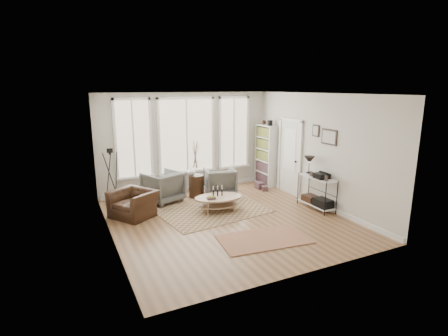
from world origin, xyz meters
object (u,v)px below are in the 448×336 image
coffee_table (218,200)px  armchair_right (220,181)px  low_shelf (317,189)px  side_table (196,167)px  armchair_left (163,187)px  bookcase (266,155)px  accent_chair (133,204)px

coffee_table → armchair_right: (0.63, 1.25, 0.10)m
low_shelf → side_table: (-2.40, 2.25, 0.34)m
armchair_left → side_table: bearing=158.2°
armchair_left → armchair_right: size_ratio=1.06×
armchair_left → armchair_right: 1.66m
bookcase → armchair_left: bookcase is taller
bookcase → low_shelf: size_ratio=1.58×
armchair_left → armchair_right: armchair_left is taller
side_table → accent_chair: 2.14m
armchair_right → side_table: 0.84m
low_shelf → side_table: bearing=136.9°
low_shelf → armchair_right: size_ratio=1.51×
coffee_table → armchair_left: (-1.03, 1.35, 0.12)m
low_shelf → side_table: size_ratio=0.73×
bookcase → accent_chair: size_ratio=2.10×
low_shelf → armchair_left: size_ratio=1.43×
coffee_table → armchair_left: 1.70m
bookcase → accent_chair: bearing=-166.4°
low_shelf → armchair_left: 4.05m
side_table → accent_chair: size_ratio=1.81×
armchair_right → side_table: (-0.69, 0.09, 0.46)m
side_table → armchair_right: bearing=-7.5°
accent_chair → armchair_left: bearing=95.8°
bookcase → side_table: 2.47m
armchair_left → side_table: 1.06m
coffee_table → bookcase: bearing=34.1°
side_table → armchair_left: bearing=179.9°
accent_chair → side_table: bearing=78.5°
side_table → bookcase: bearing=6.3°
low_shelf → armchair_left: bearing=146.2°
bookcase → low_shelf: 2.56m
armchair_right → side_table: bearing=5.1°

